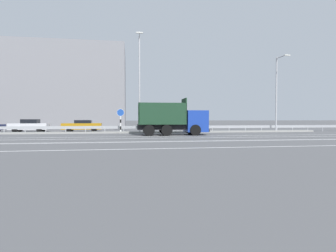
# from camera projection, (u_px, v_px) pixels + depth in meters

# --- Properties ---
(ground_plane) EXTENTS (320.00, 320.00, 0.00)m
(ground_plane) POSITION_uv_depth(u_px,v_px,m) (164.00, 134.00, 27.15)
(ground_plane) COLOR #565659
(lane_strip_0) EXTENTS (67.69, 0.16, 0.01)m
(lane_strip_0) POSITION_uv_depth(u_px,v_px,m) (175.00, 136.00, 23.99)
(lane_strip_0) COLOR silver
(lane_strip_0) RESTS_ON ground_plane
(lane_strip_1) EXTENTS (67.69, 0.16, 0.01)m
(lane_strip_1) POSITION_uv_depth(u_px,v_px,m) (180.00, 138.00, 21.81)
(lane_strip_1) COLOR silver
(lane_strip_1) RESTS_ON ground_plane
(lane_strip_2) EXTENTS (67.69, 0.16, 0.01)m
(lane_strip_2) POSITION_uv_depth(u_px,v_px,m) (188.00, 141.00, 18.95)
(lane_strip_2) COLOR silver
(lane_strip_2) RESTS_ON ground_plane
(lane_strip_3) EXTENTS (67.69, 0.16, 0.01)m
(lane_strip_3) POSITION_uv_depth(u_px,v_px,m) (189.00, 141.00, 18.54)
(lane_strip_3) COLOR silver
(lane_strip_3) RESTS_ON ground_plane
(lane_strip_4) EXTENTS (67.69, 0.16, 0.01)m
(lane_strip_4) POSITION_uv_depth(u_px,v_px,m) (206.00, 148.00, 14.55)
(lane_strip_4) COLOR silver
(lane_strip_4) RESTS_ON ground_plane
(median_island) EXTENTS (37.23, 1.10, 0.18)m
(median_island) POSITION_uv_depth(u_px,v_px,m) (161.00, 132.00, 29.57)
(median_island) COLOR gray
(median_island) RESTS_ON ground_plane
(median_guardrail) EXTENTS (67.69, 0.09, 0.78)m
(median_guardrail) POSITION_uv_depth(u_px,v_px,m) (160.00, 128.00, 30.38)
(median_guardrail) COLOR #9EA0A5
(median_guardrail) RESTS_ON ground_plane
(dump_truck) EXTENTS (6.93, 2.86, 3.59)m
(dump_truck) POSITION_uv_depth(u_px,v_px,m) (181.00, 122.00, 25.84)
(dump_truck) COLOR #19389E
(dump_truck) RESTS_ON ground_plane
(median_road_sign) EXTENTS (0.82, 0.16, 2.69)m
(median_road_sign) POSITION_uv_depth(u_px,v_px,m) (121.00, 120.00, 28.85)
(median_road_sign) COLOR white
(median_road_sign) RESTS_ON ground_plane
(street_lamp_1) EXTENTS (0.71, 2.11, 10.65)m
(street_lamp_1) POSITION_uv_depth(u_px,v_px,m) (139.00, 80.00, 28.71)
(street_lamp_1) COLOR #ADADB2
(street_lamp_1) RESTS_ON ground_plane
(street_lamp_2) EXTENTS (0.71, 2.11, 9.00)m
(street_lamp_2) POSITION_uv_depth(u_px,v_px,m) (277.00, 91.00, 31.40)
(street_lamp_2) COLOR #ADADB2
(street_lamp_2) RESTS_ON ground_plane
(parked_car_2) EXTENTS (4.30, 1.87, 1.53)m
(parked_car_2) POSITION_uv_depth(u_px,v_px,m) (30.00, 126.00, 31.11)
(parked_car_2) COLOR silver
(parked_car_2) RESTS_ON ground_plane
(parked_car_3) EXTENTS (4.68, 2.19, 1.42)m
(parked_car_3) POSITION_uv_depth(u_px,v_px,m) (82.00, 126.00, 31.95)
(parked_car_3) COLOR #B27A14
(parked_car_3) RESTS_ON ground_plane
(background_building_0) EXTENTS (19.48, 13.02, 13.83)m
(background_building_0) POSITION_uv_depth(u_px,v_px,m) (70.00, 89.00, 46.55)
(background_building_0) COLOR gray
(background_building_0) RESTS_ON ground_plane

